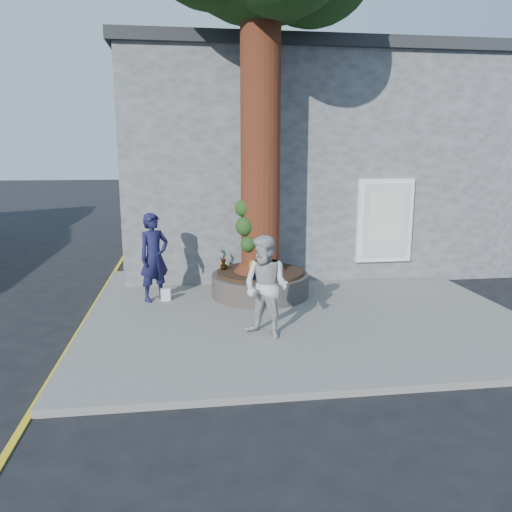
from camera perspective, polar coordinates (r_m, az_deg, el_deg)
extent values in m
plane|color=black|center=(10.02, -2.41, -8.48)|extent=(120.00, 120.00, 0.00)
cube|color=slate|center=(11.16, 4.81, -6.05)|extent=(9.00, 8.00, 0.12)
cube|color=yellow|center=(11.14, -18.88, -7.01)|extent=(0.10, 30.00, 0.01)
cube|color=#55585B|center=(16.91, 3.68, 10.12)|extent=(10.00, 8.00, 6.00)
cube|color=black|center=(17.12, 3.83, 20.72)|extent=(10.30, 8.30, 0.30)
cube|color=white|center=(13.65, 14.50, 3.93)|extent=(1.50, 0.12, 2.20)
cube|color=silver|center=(13.59, 14.60, 3.90)|extent=(1.25, 0.04, 1.95)
cube|color=silver|center=(13.56, 14.65, 4.30)|extent=(0.90, 0.02, 1.30)
cube|color=#55585B|center=(20.10, 26.94, 9.14)|extent=(6.00, 8.00, 6.00)
cylinder|color=black|center=(11.89, 0.48, -3.29)|extent=(2.30, 2.30, 0.52)
cylinder|color=black|center=(11.82, 0.48, -1.88)|extent=(2.04, 2.04, 0.08)
cylinder|color=#3F180F|center=(11.53, 0.52, 16.75)|extent=(0.90, 0.90, 7.50)
cone|color=#3F180F|center=(11.73, 0.49, -0.03)|extent=(1.24, 1.24, 0.70)
sphere|color=#153612|center=(11.36, -1.26, 3.42)|extent=(0.44, 0.44, 0.44)
sphere|color=#153612|center=(11.33, -0.89, 1.35)|extent=(0.36, 0.36, 0.36)
sphere|color=#153612|center=(11.42, -1.44, 5.49)|extent=(0.40, 0.40, 0.40)
imported|color=#15153A|center=(11.57, -11.57, -0.14)|extent=(0.88, 0.81, 2.02)
imported|color=#B6B3AE|center=(9.08, 1.16, -3.55)|extent=(1.16, 1.14, 1.89)
cube|color=white|center=(11.68, -10.30, -4.37)|extent=(0.22, 0.17, 0.28)
imported|color=gray|center=(12.50, -3.76, -0.05)|extent=(0.23, 0.25, 0.39)
imported|color=gray|center=(10.97, -0.31, -1.62)|extent=(0.31, 0.31, 0.41)
imported|color=gray|center=(11.91, -3.73, -0.88)|extent=(0.17, 0.17, 0.29)
imported|color=gray|center=(11.99, 0.26, -0.77)|extent=(0.33, 0.34, 0.29)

